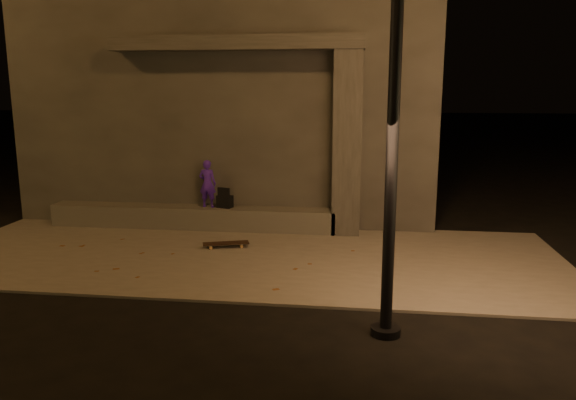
# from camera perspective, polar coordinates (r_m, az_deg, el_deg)

# --- Properties ---
(ground) EXTENTS (120.00, 120.00, 0.00)m
(ground) POSITION_cam_1_polar(r_m,az_deg,el_deg) (8.14, -7.24, -9.85)
(ground) COLOR black
(ground) RESTS_ON ground
(sidewalk) EXTENTS (11.00, 4.40, 0.04)m
(sidewalk) POSITION_cam_1_polar(r_m,az_deg,el_deg) (9.97, -4.33, -5.64)
(sidewalk) COLOR slate
(sidewalk) RESTS_ON ground
(building) EXTENTS (9.00, 5.10, 5.22)m
(building) POSITION_cam_1_polar(r_m,az_deg,el_deg) (14.14, -4.75, 10.03)
(building) COLOR #353330
(building) RESTS_ON ground
(ledge) EXTENTS (6.00, 0.55, 0.45)m
(ledge) POSITION_cam_1_polar(r_m,az_deg,el_deg) (11.92, -9.70, -1.72)
(ledge) COLOR #56544E
(ledge) RESTS_ON sidewalk
(column) EXTENTS (0.55, 0.55, 3.60)m
(column) POSITION_cam_1_polar(r_m,az_deg,el_deg) (11.13, 6.04, 5.68)
(column) COLOR #353330
(column) RESTS_ON sidewalk
(canopy) EXTENTS (5.00, 0.70, 0.28)m
(canopy) POSITION_cam_1_polar(r_m,az_deg,el_deg) (11.43, -5.26, 15.58)
(canopy) COLOR #353330
(canopy) RESTS_ON column
(skateboarder) EXTENTS (0.38, 0.27, 0.99)m
(skateboarder) POSITION_cam_1_polar(r_m,az_deg,el_deg) (11.68, -8.18, 1.66)
(skateboarder) COLOR #421BB3
(skateboarder) RESTS_ON ledge
(backpack) EXTENTS (0.35, 0.28, 0.43)m
(backpack) POSITION_cam_1_polar(r_m,az_deg,el_deg) (11.65, -6.44, -0.05)
(backpack) COLOR black
(backpack) RESTS_ON ledge
(skateboard) EXTENTS (0.87, 0.47, 0.09)m
(skateboard) POSITION_cam_1_polar(r_m,az_deg,el_deg) (10.40, -6.33, -4.42)
(skateboard) COLOR black
(skateboard) RESTS_ON sidewalk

